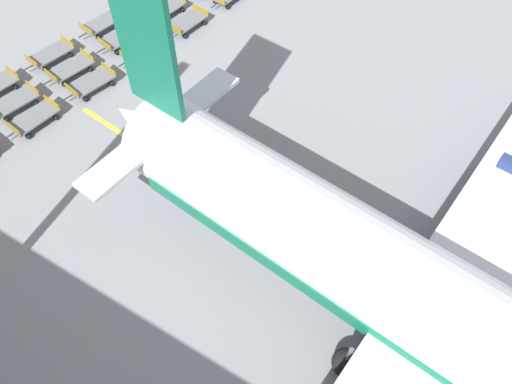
{
  "coord_description": "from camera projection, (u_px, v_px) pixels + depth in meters",
  "views": [
    {
      "loc": [
        22.34,
        -8.19,
        21.8
      ],
      "look_at": [
        9.81,
        -15.61,
        1.98
      ],
      "focal_mm": 35.0,
      "sensor_mm": 36.0,
      "label": 1
    }
  ],
  "objects": [
    {
      "name": "baggage_dolly_row_near_col_d",
      "position": [
        51.0,
        54.0,
        33.22
      ],
      "size": [
        3.64,
        2.02,
        0.92
      ],
      "color": "slate",
      "rests_on": "ground_plane"
    },
    {
      "name": "baggage_dolly_row_mid_a_col_b",
      "position": [
        166.0,
        9.0,
        36.25
      ],
      "size": [
        3.63,
        1.87,
        0.92
      ],
      "color": "slate",
      "rests_on": "ground_plane"
    },
    {
      "name": "baggage_dolly_row_mid_b_col_b",
      "position": [
        188.0,
        22.0,
        35.31
      ],
      "size": [
        3.63,
        1.88,
        0.92
      ],
      "color": "slate",
      "rests_on": "ground_plane"
    },
    {
      "name": "baggage_dolly_row_mid_a_col_c",
      "position": [
        122.0,
        38.0,
        34.25
      ],
      "size": [
        3.64,
        2.1,
        0.92
      ],
      "color": "slate",
      "rests_on": "ground_plane"
    },
    {
      "name": "stand_guidance_stripe",
      "position": [
        292.0,
        245.0,
        25.09
      ],
      "size": [
        4.25,
        31.36,
        0.01
      ],
      "color": "yellow",
      "rests_on": "ground_plane"
    },
    {
      "name": "baggage_dolly_row_mid_b_col_d",
      "position": [
        92.0,
        83.0,
        31.55
      ],
      "size": [
        3.64,
        2.09,
        0.92
      ],
      "color": "slate",
      "rests_on": "ground_plane"
    },
    {
      "name": "baggage_dolly_row_mid_a_col_e",
      "position": [
        14.0,
        102.0,
        30.5
      ],
      "size": [
        3.64,
        2.07,
        0.92
      ],
      "color": "slate",
      "rests_on": "ground_plane"
    },
    {
      "name": "airplane",
      "position": [
        460.0,
        325.0,
        19.4
      ],
      "size": [
        36.18,
        39.0,
        12.88
      ],
      "color": "silver",
      "rests_on": "ground_plane"
    },
    {
      "name": "baggage_dolly_row_mid_b_col_e",
      "position": [
        34.0,
        118.0,
        29.7
      ],
      "size": [
        3.63,
        1.89,
        0.92
      ],
      "color": "slate",
      "rests_on": "ground_plane"
    },
    {
      "name": "baggage_dolly_row_mid_b_col_c",
      "position": [
        144.0,
        51.0,
        33.43
      ],
      "size": [
        3.64,
        2.07,
        0.92
      ],
      "color": "slate",
      "rests_on": "ground_plane"
    },
    {
      "name": "baggage_dolly_row_mid_a_col_d",
      "position": [
        71.0,
        69.0,
        32.37
      ],
      "size": [
        3.64,
        2.06,
        0.92
      ],
      "color": "slate",
      "rests_on": "ground_plane"
    },
    {
      "name": "baggage_dolly_row_near_col_c",
      "position": [
        103.0,
        23.0,
        35.26
      ],
      "size": [
        3.64,
        1.97,
        0.92
      ],
      "color": "slate",
      "rests_on": "ground_plane"
    }
  ]
}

